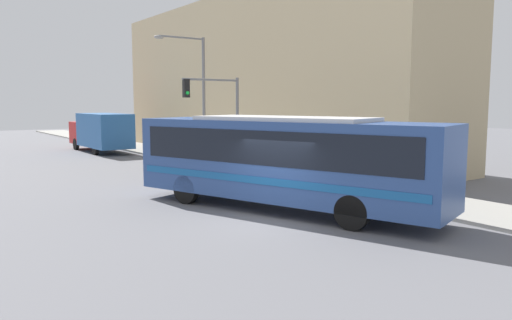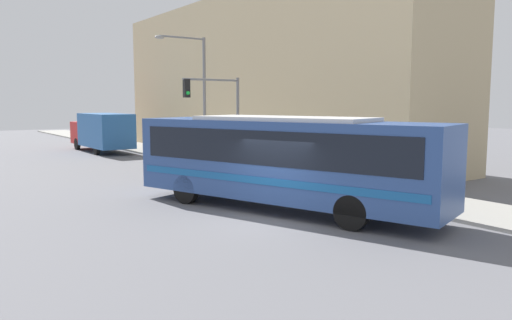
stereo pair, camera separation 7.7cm
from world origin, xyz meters
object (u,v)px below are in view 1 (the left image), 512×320
at_px(delivery_truck, 101,131).
at_px(fire_hydrant, 317,177).
at_px(city_bus, 283,156).
at_px(parking_meter, 260,157).
at_px(street_lamp, 197,88).
at_px(traffic_light_pole, 218,106).
at_px(pedestrian_near_corner, 316,160).

distance_m(delivery_truck, fire_hydrant, 21.29).
bearing_deg(city_bus, parking_meter, 41.25).
height_order(fire_hydrant, street_lamp, street_lamp).
bearing_deg(parking_meter, traffic_light_pole, 114.61).
bearing_deg(city_bus, traffic_light_pole, 53.65).
bearing_deg(traffic_light_pole, delivery_truck, 95.06).
relative_size(traffic_light_pole, pedestrian_near_corner, 3.01).
height_order(parking_meter, pedestrian_near_corner, pedestrian_near_corner).
height_order(fire_hydrant, traffic_light_pole, traffic_light_pole).
relative_size(delivery_truck, street_lamp, 1.11).
relative_size(city_bus, fire_hydrant, 15.25).
xyz_separation_m(fire_hydrant, pedestrian_near_corner, (1.72, 1.96, 0.44)).
bearing_deg(delivery_truck, street_lamp, -78.97).
bearing_deg(city_bus, fire_hydrant, 14.23).
bearing_deg(parking_meter, fire_hydrant, -90.00).
bearing_deg(delivery_truck, traffic_light_pole, -84.94).
bearing_deg(fire_hydrant, city_bus, -147.04).
height_order(delivery_truck, fire_hydrant, delivery_truck).
xyz_separation_m(city_bus, pedestrian_near_corner, (5.59, 4.46, -0.92)).
height_order(traffic_light_pole, pedestrian_near_corner, traffic_light_pole).
bearing_deg(street_lamp, fire_hydrant, -88.93).
bearing_deg(fire_hydrant, parking_meter, 90.00).
xyz_separation_m(traffic_light_pole, pedestrian_near_corner, (2.75, -4.46, -2.54)).
height_order(city_bus, delivery_truck, city_bus).
height_order(city_bus, pedestrian_near_corner, city_bus).
bearing_deg(pedestrian_near_corner, traffic_light_pole, 121.66).
xyz_separation_m(parking_meter, pedestrian_near_corner, (1.72, -2.22, -0.03)).
relative_size(fire_hydrant, street_lamp, 0.10).
distance_m(city_bus, fire_hydrant, 4.80).
distance_m(traffic_light_pole, street_lamp, 3.97).
bearing_deg(fire_hydrant, delivery_truck, 96.29).
xyz_separation_m(city_bus, fire_hydrant, (3.86, 2.50, -1.36)).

